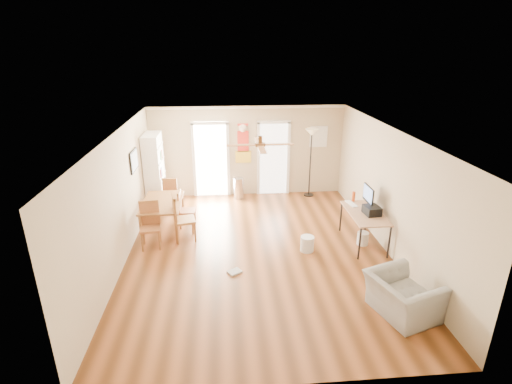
{
  "coord_description": "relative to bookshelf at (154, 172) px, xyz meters",
  "views": [
    {
      "loc": [
        -0.67,
        -7.27,
        4.15
      ],
      "look_at": [
        0.0,
        0.6,
        1.15
      ],
      "focal_mm": 27.11,
      "sensor_mm": 36.0,
      "label": 1
    }
  ],
  "objects": [
    {
      "name": "floor",
      "position": [
        2.53,
        -2.68,
        -1.01
      ],
      "size": [
        7.0,
        7.0,
        0.0
      ],
      "primitive_type": "plane",
      "color": "brown",
      "rests_on": "ground"
    },
    {
      "name": "dining_table",
      "position": [
        0.38,
        -1.45,
        -0.64
      ],
      "size": [
        0.9,
        1.49,
        0.74
      ],
      "primitive_type": null,
      "rotation": [
        0.0,
        0.0,
        -0.0
      ],
      "color": "#92582F",
      "rests_on": "floor"
    },
    {
      "name": "crown_molding",
      "position": [
        2.53,
        -2.68,
        1.55
      ],
      "size": [
        5.5,
        7.0,
        0.08
      ],
      "primitive_type": null,
      "color": "white",
      "rests_on": "wall_back"
    },
    {
      "name": "computer_desk",
      "position": [
        4.88,
        -2.49,
        -0.64
      ],
      "size": [
        0.7,
        1.41,
        0.75
      ],
      "primitive_type": null,
      "color": "tan",
      "rests_on": "floor"
    },
    {
      "name": "wall_left",
      "position": [
        -0.22,
        -2.68,
        0.29
      ],
      "size": [
        0.04,
        7.0,
        2.6
      ],
      "primitive_type": null,
      "color": "beige",
      "rests_on": "floor"
    },
    {
      "name": "dining_chair_right_b",
      "position": [
        0.93,
        -1.96,
        -0.47
      ],
      "size": [
        0.53,
        0.53,
        1.09
      ],
      "primitive_type": null,
      "rotation": [
        0.0,
        0.0,
        1.78
      ],
      "color": "olive",
      "rests_on": "floor"
    },
    {
      "name": "trash_can",
      "position": [
        2.25,
        0.48,
        -0.71
      ],
      "size": [
        0.33,
        0.33,
        0.62
      ],
      "primitive_type": "cylinder",
      "rotation": [
        0.0,
        0.0,
        0.16
      ],
      "color": "#ABAAAC",
      "rests_on": "floor"
    },
    {
      "name": "wastebasket_b",
      "position": [
        4.87,
        -2.53,
        -0.87
      ],
      "size": [
        0.29,
        0.29,
        0.29
      ],
      "primitive_type": "cylinder",
      "rotation": [
        0.0,
        0.0,
        0.2
      ],
      "color": "silver",
      "rests_on": "floor"
    },
    {
      "name": "wall_right",
      "position": [
        5.28,
        -2.68,
        0.29
      ],
      "size": [
        0.04,
        7.0,
        2.6
      ],
      "primitive_type": null,
      "color": "beige",
      "rests_on": "floor"
    },
    {
      "name": "wall_front",
      "position": [
        2.53,
        -6.18,
        0.29
      ],
      "size": [
        5.5,
        0.04,
        2.6
      ],
      "primitive_type": null,
      "color": "beige",
      "rests_on": "floor"
    },
    {
      "name": "dining_chair_near",
      "position": [
        0.22,
        -2.26,
        -0.5
      ],
      "size": [
        0.46,
        0.46,
        1.02
      ],
      "primitive_type": null,
      "rotation": [
        0.0,
        0.0,
        0.1
      ],
      "color": "#A05C33",
      "rests_on": "floor"
    },
    {
      "name": "dining_chair_far",
      "position": [
        0.43,
        -0.15,
        -0.55
      ],
      "size": [
        0.41,
        0.41,
        0.92
      ],
      "primitive_type": null,
      "rotation": [
        0.0,
        0.0,
        3.06
      ],
      "color": "#94542F",
      "rests_on": "floor"
    },
    {
      "name": "ac_grille",
      "position": [
        4.58,
        0.79,
        0.69
      ],
      "size": [
        0.5,
        0.04,
        0.6
      ],
      "primitive_type": "cube",
      "color": "white",
      "rests_on": "wall_back"
    },
    {
      "name": "bathroom_doorway",
      "position": [
        3.28,
        0.81,
        0.04
      ],
      "size": [
        0.8,
        0.1,
        2.1
      ],
      "primitive_type": null,
      "color": "white",
      "rests_on": "wall_back"
    },
    {
      "name": "imac",
      "position": [
        5.0,
        -2.26,
        0.0
      ],
      "size": [
        0.22,
        0.56,
        0.52
      ],
      "primitive_type": null,
      "rotation": [
        0.0,
        0.0,
        0.26
      ],
      "color": "black",
      "rests_on": "computer_desk"
    },
    {
      "name": "wall_back",
      "position": [
        2.53,
        0.82,
        0.29
      ],
      "size": [
        5.5,
        0.04,
        2.6
      ],
      "primitive_type": null,
      "color": "beige",
      "rests_on": "floor"
    },
    {
      "name": "kitchen_doorway",
      "position": [
        1.48,
        0.81,
        0.04
      ],
      "size": [
        0.9,
        0.1,
        2.1
      ],
      "primitive_type": null,
      "color": "white",
      "rests_on": "wall_back"
    },
    {
      "name": "orange_bottle",
      "position": [
        4.83,
        -1.82,
        -0.15
      ],
      "size": [
        0.08,
        0.08,
        0.23
      ],
      "primitive_type": "cylinder",
      "rotation": [
        0.0,
        0.0,
        -0.0
      ],
      "color": "#CD4512",
      "rests_on": "computer_desk"
    },
    {
      "name": "ceiling_fan",
      "position": [
        2.53,
        -2.98,
        1.42
      ],
      "size": [
        1.24,
        1.24,
        0.2
      ],
      "primitive_type": null,
      "color": "#593819",
      "rests_on": "ceiling"
    },
    {
      "name": "armchair",
      "position": [
        4.68,
        -4.9,
        -0.68
      ],
      "size": [
        1.19,
        1.27,
        0.67
      ],
      "primitive_type": "imported",
      "rotation": [
        0.0,
        0.0,
        1.89
      ],
      "color": "gray",
      "rests_on": "floor"
    },
    {
      "name": "floor_cloth",
      "position": [
        1.99,
        -3.44,
        -1.0
      ],
      "size": [
        0.32,
        0.3,
        0.04
      ],
      "primitive_type": "cube",
      "rotation": [
        0.0,
        0.0,
        0.55
      ],
      "color": "#A9A9A4",
      "rests_on": "floor"
    },
    {
      "name": "dining_chair_right_a",
      "position": [
        0.93,
        -1.27,
        -0.56
      ],
      "size": [
        0.39,
        0.39,
        0.92
      ],
      "primitive_type": null,
      "rotation": [
        0.0,
        0.0,
        1.52
      ],
      "color": "#975630",
      "rests_on": "floor"
    },
    {
      "name": "wastebasket_a",
      "position": [
        3.58,
        -2.71,
        -0.85
      ],
      "size": [
        0.34,
        0.34,
        0.34
      ],
      "primitive_type": "cylinder",
      "rotation": [
        0.0,
        0.0,
        -0.18
      ],
      "color": "silver",
      "rests_on": "floor"
    },
    {
      "name": "wall_decal",
      "position": [
        2.4,
        0.8,
        0.54
      ],
      "size": [
        0.46,
        0.03,
        1.1
      ],
      "primitive_type": "cube",
      "color": "red",
      "rests_on": "wall_back"
    },
    {
      "name": "torchiere_lamp",
      "position": [
        4.31,
        0.53,
        -0.02
      ],
      "size": [
        0.45,
        0.45,
        1.98
      ],
      "primitive_type": null,
      "rotation": [
        0.0,
        0.0,
        -0.24
      ],
      "color": "black",
      "rests_on": "floor"
    },
    {
      "name": "printer",
      "position": [
        4.98,
        -2.59,
        -0.17
      ],
      "size": [
        0.34,
        0.39,
        0.18
      ],
      "primitive_type": "cube",
      "rotation": [
        0.0,
        0.0,
        0.11
      ],
      "color": "black",
      "rests_on": "computer_desk"
    },
    {
      "name": "keyboard",
      "position": [
        4.73,
        -1.99,
        -0.25
      ],
      "size": [
        0.2,
        0.42,
        0.02
      ],
      "primitive_type": "cube",
      "rotation": [
        0.0,
        0.0,
        0.17
      ],
      "color": "white",
      "rests_on": "computer_desk"
    },
    {
      "name": "ceiling",
      "position": [
        2.53,
        -2.68,
        1.59
      ],
      "size": [
        5.5,
        7.0,
        0.0
      ],
      "primitive_type": null,
      "color": "silver",
      "rests_on": "floor"
    },
    {
      "name": "bookshelf",
      "position": [
        0.0,
        0.0,
        0.0
      ],
      "size": [
        0.46,
        0.94,
        2.03
      ],
      "primitive_type": null,
      "rotation": [
        0.0,
        0.0,
        -0.06
      ],
      "color": "white",
      "rests_on": "floor"
    },
    {
      "name": "framed_poster",
      "position": [
        -0.2,
        -1.28,
        0.69
      ],
      "size": [
        0.04,
        0.66,
        0.48
      ],
      "primitive_type": "cube",
      "color": "black",
      "rests_on": "wall_left"
    }
  ]
}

